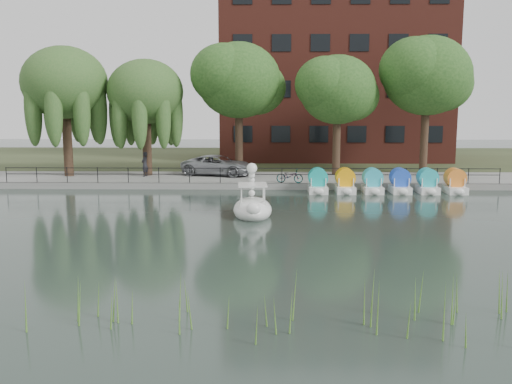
{
  "coord_description": "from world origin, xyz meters",
  "views": [
    {
      "loc": [
        1.02,
        -23.32,
        5.74
      ],
      "look_at": [
        0.5,
        4.0,
        1.3
      ],
      "focal_mm": 40.0,
      "sensor_mm": 36.0,
      "label": 1
    }
  ],
  "objects_px": {
    "minivan": "(218,164)",
    "bicycle": "(290,175)",
    "pedestrian": "(145,162)",
    "swan_boat": "(253,205)"
  },
  "relations": [
    {
      "from": "bicycle",
      "to": "pedestrian",
      "type": "xyz_separation_m",
      "value": [
        -10.06,
        2.99,
        0.49
      ]
    },
    {
      "from": "pedestrian",
      "to": "swan_boat",
      "type": "xyz_separation_m",
      "value": [
        7.87,
        -11.8,
        -0.83
      ]
    },
    {
      "from": "minivan",
      "to": "swan_boat",
      "type": "distance_m",
      "value": 12.8
    },
    {
      "from": "minivan",
      "to": "pedestrian",
      "type": "bearing_deg",
      "value": 111.89
    },
    {
      "from": "minivan",
      "to": "pedestrian",
      "type": "height_order",
      "value": "pedestrian"
    },
    {
      "from": "bicycle",
      "to": "pedestrian",
      "type": "distance_m",
      "value": 10.5
    },
    {
      "from": "minivan",
      "to": "bicycle",
      "type": "height_order",
      "value": "minivan"
    },
    {
      "from": "pedestrian",
      "to": "swan_boat",
      "type": "bearing_deg",
      "value": 52.41
    },
    {
      "from": "bicycle",
      "to": "pedestrian",
      "type": "bearing_deg",
      "value": 83.07
    },
    {
      "from": "bicycle",
      "to": "swan_boat",
      "type": "xyz_separation_m",
      "value": [
        -2.19,
        -8.81,
        -0.34
      ]
    }
  ]
}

